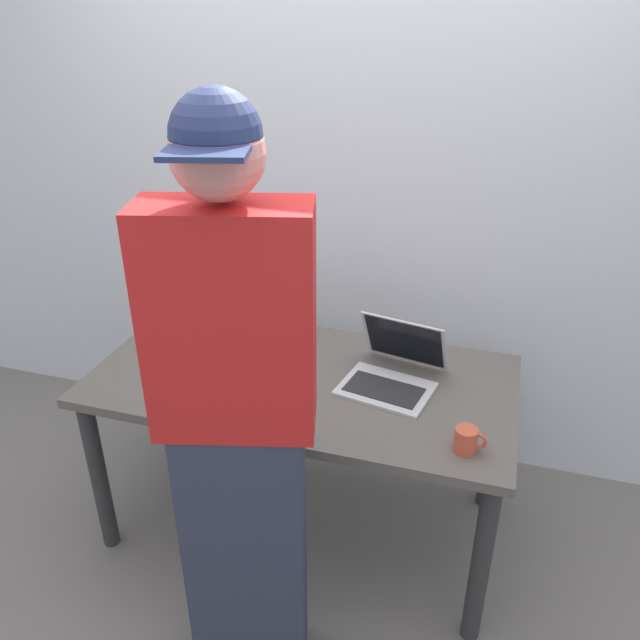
{
  "coord_description": "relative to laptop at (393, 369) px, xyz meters",
  "views": [
    {
      "loc": [
        0.65,
        -1.9,
        2.01
      ],
      "look_at": [
        0.07,
        0.0,
        0.98
      ],
      "focal_mm": 35.42,
      "sensor_mm": 36.0,
      "label": 1
    }
  ],
  "objects": [
    {
      "name": "back_wall",
      "position": [
        -0.33,
        0.64,
        0.51
      ],
      "size": [
        6.0,
        0.1,
        2.6
      ],
      "primitive_type": "cube",
      "color": "silver",
      "rests_on": "ground"
    },
    {
      "name": "desk",
      "position": [
        -0.33,
        -0.07,
        -0.15
      ],
      "size": [
        1.57,
        0.8,
        0.73
      ],
      "color": "#56514C",
      "rests_on": "ground"
    },
    {
      "name": "person_figure",
      "position": [
        -0.31,
        -0.69,
        0.18
      ],
      "size": [
        0.46,
        0.35,
        1.84
      ],
      "color": "#2D3347",
      "rests_on": "ground"
    },
    {
      "name": "ground_plane",
      "position": [
        -0.33,
        -0.07,
        -0.79
      ],
      "size": [
        8.0,
        8.0,
        0.0
      ],
      "primitive_type": "plane",
      "color": "slate",
      "rests_on": "ground"
    },
    {
      "name": "laptop",
      "position": [
        0.0,
        0.0,
        0.0
      ],
      "size": [
        0.38,
        0.4,
        0.23
      ],
      "color": "#B7BABC",
      "rests_on": "desk"
    },
    {
      "name": "beer_bottle_green",
      "position": [
        -0.56,
        0.11,
        0.06
      ],
      "size": [
        0.07,
        0.07,
        0.31
      ],
      "color": "#1E5123",
      "rests_on": "desk"
    },
    {
      "name": "coffee_mug",
      "position": [
        0.3,
        -0.33,
        -0.01
      ],
      "size": [
        0.1,
        0.07,
        0.08
      ],
      "color": "#BF4C33",
      "rests_on": "desk"
    },
    {
      "name": "beer_bottle_dark",
      "position": [
        -0.59,
        0.19,
        0.05
      ],
      "size": [
        0.06,
        0.06,
        0.28
      ],
      "color": "brown",
      "rests_on": "desk"
    }
  ]
}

